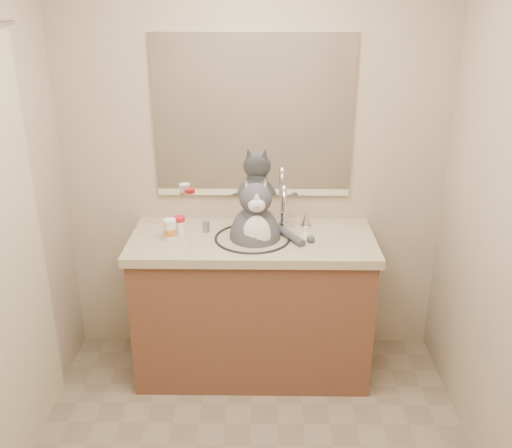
{
  "coord_description": "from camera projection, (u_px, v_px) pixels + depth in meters",
  "views": [
    {
      "loc": [
        0.06,
        -1.89,
        2.1
      ],
      "look_at": [
        0.02,
        0.65,
        1.06
      ],
      "focal_mm": 40.0,
      "sensor_mm": 36.0,
      "label": 1
    }
  ],
  "objects": [
    {
      "name": "grey_canister",
      "position": [
        206.0,
        227.0,
        3.17
      ],
      "size": [
        0.05,
        0.05,
        0.06
      ],
      "rotation": [
        0.0,
        0.0,
        -0.24
      ],
      "color": "gray",
      "rests_on": "vanity"
    },
    {
      "name": "cat",
      "position": [
        256.0,
        234.0,
        3.1
      ],
      "size": [
        0.42,
        0.34,
        0.56
      ],
      "rotation": [
        0.0,
        0.0,
        0.09
      ],
      "color": "#46474B",
      "rests_on": "vanity"
    },
    {
      "name": "vanity",
      "position": [
        253.0,
        302.0,
        3.27
      ],
      "size": [
        1.34,
        0.59,
        1.12
      ],
      "color": "brown",
      "rests_on": "ground"
    },
    {
      "name": "room",
      "position": [
        247.0,
        255.0,
        2.09
      ],
      "size": [
        2.22,
        2.52,
        2.42
      ],
      "color": "#83725B",
      "rests_on": "ground"
    },
    {
      "name": "pill_bottle_redcap",
      "position": [
        180.0,
        226.0,
        3.12
      ],
      "size": [
        0.07,
        0.07,
        0.11
      ],
      "rotation": [
        0.0,
        0.0,
        0.23
      ],
      "color": "white",
      "rests_on": "vanity"
    },
    {
      "name": "pill_bottle_orange",
      "position": [
        170.0,
        230.0,
        3.06
      ],
      "size": [
        0.07,
        0.07,
        0.12
      ],
      "rotation": [
        0.0,
        0.0,
        -0.02
      ],
      "color": "white",
      "rests_on": "vanity"
    },
    {
      "name": "mirror",
      "position": [
        253.0,
        118.0,
        3.14
      ],
      "size": [
        1.1,
        0.02,
        0.9
      ],
      "primitive_type": "cube",
      "color": "white",
      "rests_on": "room"
    }
  ]
}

